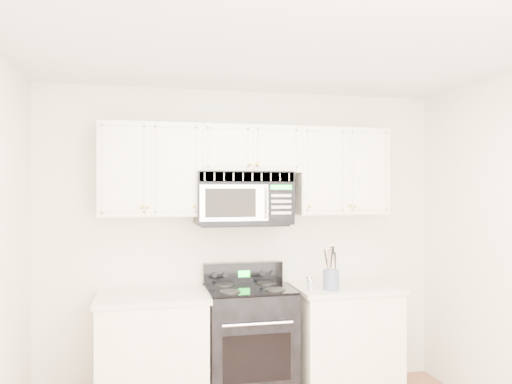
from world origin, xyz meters
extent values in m
cube|color=silver|center=(0.00, 0.00, 2.60)|extent=(3.50, 3.50, 0.01)
cube|color=silver|center=(0.00, 1.75, 1.30)|extent=(3.50, 0.01, 2.60)
cube|color=white|center=(-0.80, 1.44, 0.44)|extent=(0.82, 0.63, 0.88)
cube|color=silver|center=(-0.80, 1.44, 0.90)|extent=(0.86, 0.65, 0.04)
cube|color=white|center=(0.80, 1.44, 0.44)|extent=(0.82, 0.63, 0.88)
cube|color=silver|center=(0.80, 1.44, 0.90)|extent=(0.86, 0.65, 0.04)
cube|color=black|center=(-0.02, 1.45, 0.46)|extent=(0.69, 0.59, 0.92)
cube|color=black|center=(-0.02, 1.15, 0.45)|extent=(0.53, 0.01, 0.37)
cylinder|color=white|center=(-0.02, 1.13, 0.72)|extent=(0.55, 0.02, 0.02)
cube|color=black|center=(-0.02, 1.45, 0.93)|extent=(0.69, 0.59, 0.02)
cube|color=black|center=(-0.02, 1.71, 1.01)|extent=(0.69, 0.08, 0.18)
cube|color=#0FE62A|center=(-0.02, 1.67, 1.01)|extent=(0.10, 0.00, 0.05)
cube|color=white|center=(-0.82, 1.58, 1.90)|extent=(0.80, 0.33, 0.75)
cube|color=white|center=(0.82, 1.58, 1.90)|extent=(0.80, 0.33, 0.75)
cube|color=white|center=(0.00, 1.58, 2.08)|extent=(0.84, 0.33, 0.39)
sphere|color=gold|center=(-0.84, 1.40, 1.60)|extent=(0.03, 0.03, 0.03)
sphere|color=gold|center=(-0.48, 1.40, 1.60)|extent=(0.03, 0.03, 0.03)
sphere|color=gold|center=(0.48, 1.40, 1.60)|extent=(0.03, 0.03, 0.03)
sphere|color=gold|center=(0.84, 1.40, 1.60)|extent=(0.03, 0.03, 0.03)
sphere|color=gold|center=(-0.03, 1.40, 1.94)|extent=(0.03, 0.03, 0.03)
sphere|color=gold|center=(0.03, 1.40, 1.94)|extent=(0.03, 0.03, 0.03)
cylinder|color=#C80300|center=(0.01, 1.40, 1.89)|extent=(0.01, 0.00, 0.10)
sphere|color=gold|center=(0.01, 1.40, 1.83)|extent=(0.03, 0.03, 0.03)
cube|color=black|center=(-0.06, 1.55, 1.67)|extent=(0.79, 0.39, 0.44)
cube|color=beige|center=(-0.06, 1.36, 1.84)|extent=(0.77, 0.01, 0.08)
cube|color=#B9B9B9|center=(-0.16, 1.35, 1.63)|extent=(0.55, 0.01, 0.29)
cube|color=black|center=(-0.19, 1.35, 1.63)|extent=(0.41, 0.01, 0.23)
cube|color=black|center=(0.22, 1.35, 1.63)|extent=(0.22, 0.01, 0.29)
cube|color=#0FE62A|center=(0.22, 1.34, 1.76)|extent=(0.18, 0.00, 0.04)
cylinder|color=white|center=(0.10, 1.32, 1.63)|extent=(0.02, 0.02, 0.25)
cylinder|color=slate|center=(0.62, 1.28, 1.00)|extent=(0.13, 0.13, 0.16)
cylinder|color=#A67258|center=(0.66, 1.28, 1.08)|extent=(0.01, 0.01, 0.28)
cylinder|color=black|center=(0.60, 1.31, 1.09)|extent=(0.01, 0.01, 0.31)
cylinder|color=#A67258|center=(0.61, 1.25, 1.10)|extent=(0.01, 0.01, 0.33)
cylinder|color=black|center=(0.66, 1.28, 1.08)|extent=(0.01, 0.01, 0.28)
cylinder|color=#A67258|center=(0.60, 1.31, 1.09)|extent=(0.01, 0.01, 0.31)
cylinder|color=black|center=(0.61, 1.25, 1.10)|extent=(0.01, 0.01, 0.33)
cylinder|color=#ABA9C0|center=(0.45, 1.29, 0.96)|extent=(0.04, 0.04, 0.08)
cylinder|color=white|center=(0.45, 1.29, 1.00)|extent=(0.04, 0.04, 0.01)
cylinder|color=#ABA9C0|center=(0.46, 1.34, 0.96)|extent=(0.04, 0.04, 0.09)
cylinder|color=white|center=(0.46, 1.34, 1.02)|extent=(0.04, 0.04, 0.02)
camera|label=1|loc=(-0.86, -2.54, 1.73)|focal=35.00mm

